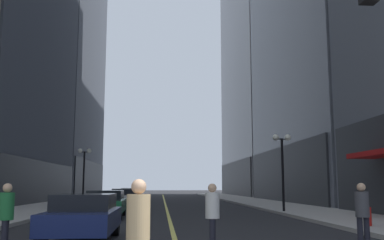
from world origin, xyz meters
TOP-DOWN VIEW (x-y plane):
  - ground_plane at (0.00, 35.00)m, footprint 200.00×200.00m
  - sidewalk_left at (-8.25, 35.00)m, footprint 4.50×78.00m
  - sidewalk_right at (8.25, 35.00)m, footprint 4.50×78.00m
  - lane_centre_stripe at (0.00, 35.00)m, footprint 0.16×70.00m
  - building_right_far at (17.33, 60.00)m, footprint 13.86×26.00m
  - car_navy at (-2.60, 8.05)m, footprint 1.83×4.15m
  - car_green at (-3.09, 17.14)m, footprint 1.93×4.48m
  - car_white at (-3.05, 27.82)m, footprint 2.03×4.11m
  - car_blue at (-3.02, 34.77)m, footprint 1.82×4.39m
  - pedestrian_in_tan_trench at (-0.75, 1.54)m, footprint 0.45×0.45m
  - pedestrian_in_white_shirt at (0.82, 5.83)m, footprint 0.40×0.40m
  - pedestrian_with_orange_bag at (4.57, 5.89)m, footprint 0.41×0.41m
  - pedestrian_in_green_parka at (-3.95, 5.65)m, footprint 0.39×0.39m
  - street_lamp_left_far at (-6.40, 30.14)m, footprint 1.06×0.36m
  - street_lamp_right_mid at (6.40, 19.47)m, footprint 1.06×0.36m
  - fire_hydrant_right at (6.90, 10.54)m, footprint 0.28×0.28m

SIDE VIEW (x-z plane):
  - ground_plane at x=0.00m, z-range 0.00..0.00m
  - lane_centre_stripe at x=0.00m, z-range 0.00..0.01m
  - sidewalk_left at x=-8.25m, z-range 0.00..0.15m
  - sidewalk_right at x=8.25m, z-range 0.00..0.15m
  - fire_hydrant_right at x=6.90m, z-range 0.00..0.80m
  - car_navy at x=-2.60m, z-range 0.06..1.38m
  - car_white at x=-3.05m, z-range 0.06..1.38m
  - car_blue at x=-3.02m, z-range 0.06..1.38m
  - car_green at x=-3.09m, z-range 0.06..1.38m
  - pedestrian_in_white_shirt at x=0.82m, z-range 0.13..1.74m
  - pedestrian_in_green_parka at x=-3.95m, z-range 0.13..1.74m
  - pedestrian_with_orange_bag at x=4.57m, z-range 0.13..1.76m
  - pedestrian_in_tan_trench at x=-0.75m, z-range 0.13..1.79m
  - street_lamp_left_far at x=-6.40m, z-range 1.04..5.47m
  - street_lamp_right_mid at x=6.40m, z-range 1.04..5.47m
  - building_right_far at x=17.33m, z-range -0.08..48.87m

